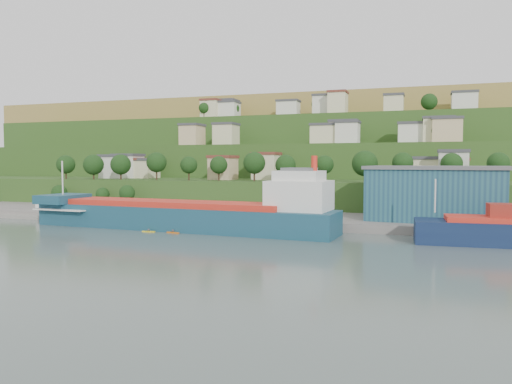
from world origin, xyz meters
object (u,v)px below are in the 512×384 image
at_px(kayak_orange, 173,232).
at_px(caravan, 48,206).
at_px(cargo_ship_near, 189,217).
at_px(warehouse, 436,193).

bearing_deg(kayak_orange, caravan, 173.59).
xyz_separation_m(cargo_ship_near, kayak_orange, (-0.84, -6.24, -2.82)).
distance_m(cargo_ship_near, warehouse, 58.15).
bearing_deg(warehouse, cargo_ship_near, -153.36).
height_order(caravan, kayak_orange, caravan).
distance_m(warehouse, kayak_orange, 61.67).
xyz_separation_m(warehouse, caravan, (-107.35, -5.60, -5.72)).
relative_size(cargo_ship_near, warehouse, 2.29).
bearing_deg(warehouse, kayak_orange, -148.14).
bearing_deg(caravan, cargo_ship_near, -33.39).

